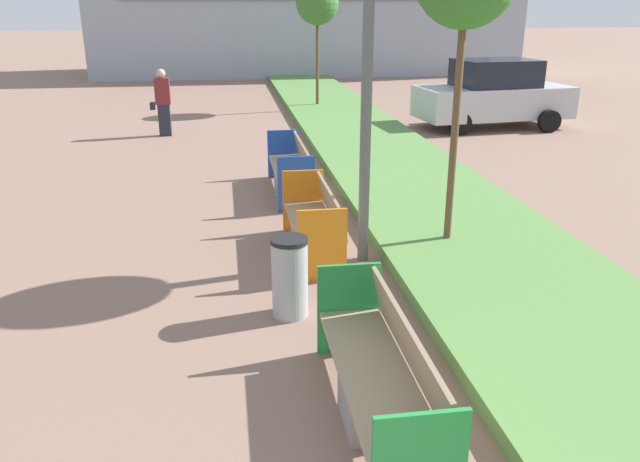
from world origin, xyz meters
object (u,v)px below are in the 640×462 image
(bench_orange_frame, at_px, (314,228))
(pedestrian_walking, at_px, (163,102))
(sapling_tree_far, at_px, (317,4))
(bench_green_frame, at_px, (381,384))
(parked_car_distant, at_px, (494,95))
(bench_blue_frame, at_px, (291,173))
(litter_bin, at_px, (290,277))

(bench_orange_frame, distance_m, pedestrian_walking, 9.18)
(sapling_tree_far, relative_size, pedestrian_walking, 2.31)
(bench_orange_frame, bearing_deg, bench_green_frame, -89.92)
(bench_green_frame, bearing_deg, sapling_tree_far, 83.47)
(parked_car_distant, bearing_deg, bench_blue_frame, -144.14)
(litter_bin, height_order, parked_car_distant, parked_car_distant)
(pedestrian_walking, bearing_deg, bench_orange_frame, -72.65)
(parked_car_distant, bearing_deg, bench_orange_frame, -131.97)
(sapling_tree_far, bearing_deg, bench_green_frame, -96.53)
(bench_orange_frame, relative_size, parked_car_distant, 0.45)
(bench_orange_frame, distance_m, litter_bin, 1.88)
(parked_car_distant, bearing_deg, pedestrian_walking, 172.94)
(bench_blue_frame, distance_m, litter_bin, 4.84)
(bench_orange_frame, relative_size, sapling_tree_far, 0.49)
(bench_orange_frame, relative_size, bench_blue_frame, 0.84)
(bench_green_frame, height_order, bench_blue_frame, same)
(bench_blue_frame, xyz_separation_m, litter_bin, (-0.53, -4.81, 0.08))
(bench_green_frame, xyz_separation_m, bench_orange_frame, (-0.01, 3.82, -0.01))
(bench_blue_frame, height_order, pedestrian_walking, pedestrian_walking)
(bench_orange_frame, distance_m, sapling_tree_far, 12.93)
(bench_green_frame, height_order, litter_bin, bench_green_frame)
(bench_blue_frame, bearing_deg, sapling_tree_far, 78.85)
(sapling_tree_far, xyz_separation_m, parked_car_distant, (4.37, -3.88, -2.37))
(bench_orange_frame, bearing_deg, parked_car_distant, 53.96)
(sapling_tree_far, bearing_deg, bench_orange_frame, -98.53)
(bench_green_frame, relative_size, pedestrian_walking, 1.37)
(sapling_tree_far, distance_m, parked_car_distant, 6.31)
(bench_orange_frame, bearing_deg, litter_bin, -106.19)
(bench_green_frame, distance_m, parked_car_distant, 13.89)
(sapling_tree_far, height_order, pedestrian_walking, sapling_tree_far)
(sapling_tree_far, bearing_deg, parked_car_distant, -41.59)
(bench_blue_frame, distance_m, parked_car_distant, 8.38)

